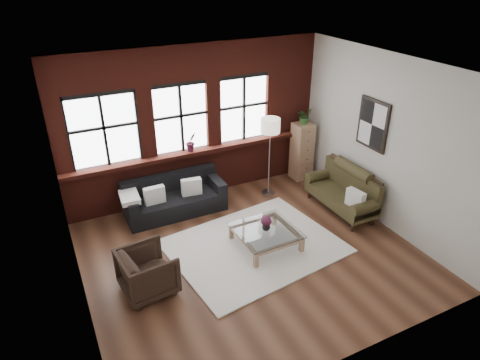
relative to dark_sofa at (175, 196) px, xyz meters
name	(u,v)px	position (x,y,z in m)	size (l,w,h in m)	color
floor	(250,253)	(0.72, -1.90, -0.36)	(5.50, 5.50, 0.00)	#49291A
ceiling	(253,70)	(0.72, -1.90, 2.84)	(5.50, 5.50, 0.00)	white
wall_back	(194,123)	(0.72, 0.60, 1.24)	(5.50, 5.50, 0.00)	beige
wall_front	(355,261)	(0.72, -4.40, 1.24)	(5.50, 5.50, 0.00)	beige
wall_left	(68,213)	(-2.03, -1.90, 1.24)	(5.00, 5.00, 0.00)	beige
wall_right	(384,142)	(3.47, -1.90, 1.24)	(5.00, 5.00, 0.00)	beige
brick_backwall	(195,124)	(0.72, 0.54, 1.24)	(5.50, 0.12, 3.20)	#551B14
sill_ledge	(198,151)	(0.72, 0.45, 0.68)	(5.50, 0.30, 0.08)	#551B14
window_left	(104,131)	(-1.08, 0.55, 1.39)	(1.38, 0.10, 1.50)	black
window_mid	(181,119)	(0.42, 0.55, 1.39)	(1.38, 0.10, 1.50)	black
window_right	(243,109)	(1.82, 0.55, 1.39)	(1.38, 0.10, 1.50)	black
wall_poster	(373,124)	(3.44, -1.60, 1.49)	(0.05, 0.74, 0.94)	black
shag_rug	(254,246)	(0.87, -1.76, -0.34)	(2.87, 2.25, 0.03)	white
dark_sofa	(175,196)	(0.00, 0.00, 0.00)	(1.99, 0.80, 0.72)	black
pillow_a	(155,195)	(-0.43, -0.10, 0.19)	(0.40, 0.14, 0.34)	white
pillow_b	(191,187)	(0.33, -0.10, 0.19)	(0.40, 0.14, 0.34)	white
vintage_settee	(341,191)	(3.02, -1.44, 0.08)	(0.74, 1.67, 0.89)	#342E18
pillow_settee	(355,199)	(2.94, -1.94, 0.20)	(0.14, 0.38, 0.34)	white
armchair	(148,272)	(-1.12, -2.02, 0.00)	(0.77, 0.79, 0.72)	black
coffee_table	(266,238)	(1.07, -1.82, -0.19)	(1.04, 1.04, 0.35)	#A07657
vase	(266,226)	(1.07, -1.82, 0.05)	(0.14, 0.14, 0.15)	#B2B2B2
flowers	(266,221)	(1.07, -1.82, 0.17)	(0.19, 0.19, 0.19)	#571E39
drawer_chest	(302,151)	(3.13, 0.17, 0.31)	(0.41, 0.41, 1.33)	#A07657
potted_plant_top	(304,116)	(3.13, 0.17, 1.15)	(0.33, 0.29, 0.37)	#2D5923
floor_lamp	(269,154)	(2.08, -0.16, 0.58)	(0.40, 0.40, 1.87)	#A5A5A8
sill_plant	(191,142)	(0.56, 0.42, 0.92)	(0.22, 0.18, 0.40)	#571E39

